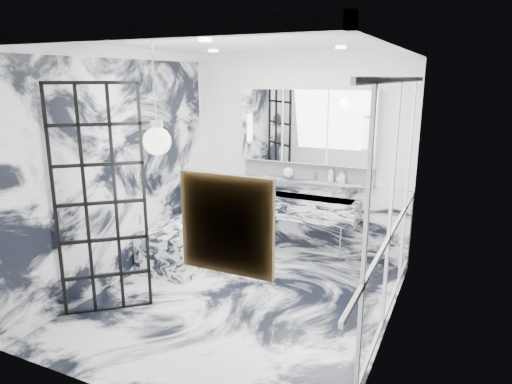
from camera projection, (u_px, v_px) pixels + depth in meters
The scene contains 25 objects.
floor at pixel (240, 302), 5.17m from camera, with size 3.60×3.60×0.00m, color silver.
ceiling at pixel (237, 43), 4.48m from camera, with size 3.60×3.60×0.00m, color white.
wall_back at pixel (297, 156), 6.40m from camera, with size 3.60×3.60×0.00m, color white.
wall_front at pixel (122, 232), 3.25m from camera, with size 3.60×3.60×0.00m, color white.
wall_left at pixel (121, 169), 5.49m from camera, with size 3.60×3.60×0.00m, color white.
wall_right at pixel (394, 198), 4.16m from camera, with size 3.60×3.60×0.00m, color white.
marble_clad_back at pixel (295, 216), 6.59m from camera, with size 3.18×0.05×1.05m, color silver.
marble_clad_left at pixel (122, 174), 5.50m from camera, with size 0.02×3.56×2.68m, color silver.
panel_molding at pixel (391, 208), 4.19m from camera, with size 0.03×3.40×2.30m, color white.
soap_bottle_a at pixel (331, 174), 6.16m from camera, with size 0.08×0.08×0.21m, color #8C5919.
soap_bottle_b at pixel (342, 177), 6.10m from camera, with size 0.08×0.08×0.17m, color #4C4C51.
soap_bottle_c at pixel (340, 178), 6.11m from camera, with size 0.11×0.11×0.14m, color silver.
face_pot at pixel (288, 172), 6.42m from camera, with size 0.15×0.15×0.15m, color white.
amber_bottle at pixel (315, 177), 6.27m from camera, with size 0.04×0.04×0.10m, color #8C5919.
flower_vase at pixel (183, 237), 5.46m from camera, with size 0.07×0.07×0.12m, color silver.
crittall_door at pixel (101, 203), 4.70m from camera, with size 0.88×0.04×2.42m, color black, non-canonical shape.
artwork at pixel (227, 224), 2.90m from camera, with size 0.55×0.05×0.55m, color #C59114.
pendant_light at pixel (157, 141), 3.61m from camera, with size 0.22×0.22×0.22m, color white.
trough_sink at pixel (300, 207), 6.29m from camera, with size 1.60×0.45×0.30m, color silver.
ledge at pixel (305, 181), 6.35m from camera, with size 1.90×0.14×0.04m, color silver.
subway_tile at pixel (307, 170), 6.37m from camera, with size 1.90×0.03×0.23m, color white.
mirror_cabinet at pixel (307, 127), 6.17m from camera, with size 1.90×0.16×1.00m, color white.
sconce_left at pixel (249, 127), 6.44m from camera, with size 0.07×0.07×0.40m, color white.
sconce_right at pixel (366, 133), 5.76m from camera, with size 0.07×0.07×0.40m, color white.
bathtub at pixel (194, 239), 6.37m from camera, with size 0.75×1.65×0.55m, color silver.
Camera 1 is at (2.18, -4.17, 2.47)m, focal length 32.00 mm.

